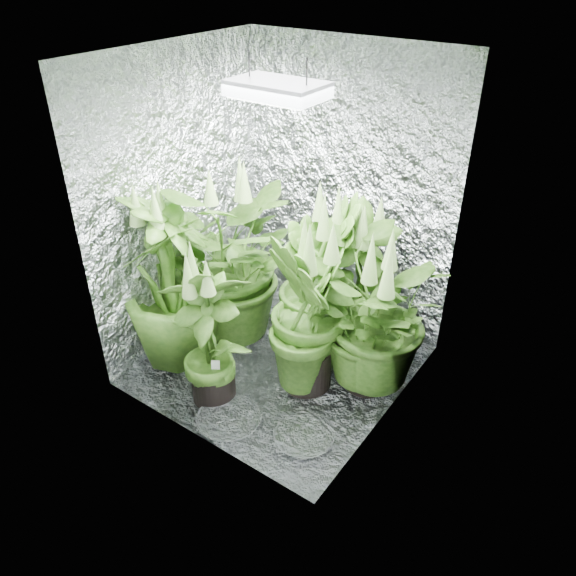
# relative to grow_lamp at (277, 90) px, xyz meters

# --- Properties ---
(ground) EXTENTS (1.60, 1.60, 0.00)m
(ground) POSITION_rel_grow_lamp_xyz_m (0.00, 0.00, -1.83)
(ground) COLOR silver
(ground) RESTS_ON ground
(walls) EXTENTS (1.62, 1.62, 2.00)m
(walls) POSITION_rel_grow_lamp_xyz_m (0.00, 0.00, -0.83)
(walls) COLOR silver
(walls) RESTS_ON ground
(ceiling) EXTENTS (1.60, 1.60, 0.01)m
(ceiling) POSITION_rel_grow_lamp_xyz_m (0.00, 0.00, 0.17)
(ceiling) COLOR silver
(ceiling) RESTS_ON walls
(grow_lamp) EXTENTS (0.50, 0.30, 0.22)m
(grow_lamp) POSITION_rel_grow_lamp_xyz_m (0.00, 0.00, 0.00)
(grow_lamp) COLOR gray
(grow_lamp) RESTS_ON ceiling
(plant_a) EXTENTS (1.23, 1.23, 1.30)m
(plant_a) POSITION_rel_grow_lamp_xyz_m (-0.50, 0.12, -1.20)
(plant_a) COLOR black
(plant_a) RESTS_ON ground
(plant_b) EXTENTS (0.76, 0.76, 1.13)m
(plant_b) POSITION_rel_grow_lamp_xyz_m (0.29, 0.51, -1.31)
(plant_b) COLOR black
(plant_b) RESTS_ON ground
(plant_c) EXTENTS (0.65, 0.65, 1.21)m
(plant_c) POSITION_rel_grow_lamp_xyz_m (0.12, 0.30, -1.26)
(plant_c) COLOR black
(plant_c) RESTS_ON ground
(plant_d) EXTENTS (0.94, 0.94, 1.30)m
(plant_d) POSITION_rel_grow_lamp_xyz_m (-0.63, -0.32, -1.22)
(plant_d) COLOR black
(plant_d) RESTS_ON ground
(plant_e) EXTENTS (1.17, 1.17, 1.09)m
(plant_e) POSITION_rel_grow_lamp_xyz_m (0.57, 0.18, -1.31)
(plant_e) COLOR black
(plant_e) RESTS_ON ground
(plant_f) EXTENTS (0.73, 0.73, 1.08)m
(plant_f) POSITION_rel_grow_lamp_xyz_m (-0.15, -0.50, -1.33)
(plant_f) COLOR black
(plant_f) RESTS_ON ground
(plant_g) EXTENTS (0.82, 0.82, 1.19)m
(plant_g) POSITION_rel_grow_lamp_xyz_m (0.25, -0.05, -1.28)
(plant_g) COLOR black
(plant_g) RESTS_ON ground
(circulation_fan) EXTENTS (0.14, 0.30, 0.34)m
(circulation_fan) POSITION_rel_grow_lamp_xyz_m (0.61, 0.58, -1.68)
(circulation_fan) COLOR black
(circulation_fan) RESTS_ON ground
(plant_label) EXTENTS (0.06, 0.05, 0.08)m
(plant_label) POSITION_rel_grow_lamp_xyz_m (-0.09, -0.53, -1.53)
(plant_label) COLOR white
(plant_label) RESTS_ON plant_f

